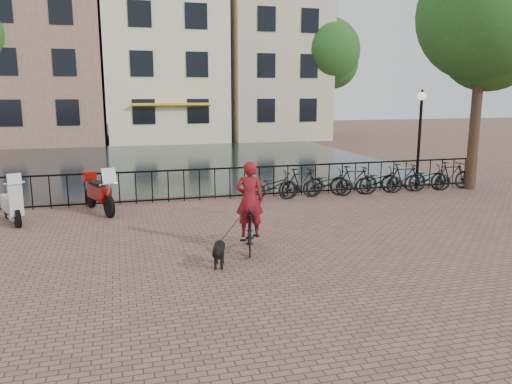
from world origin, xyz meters
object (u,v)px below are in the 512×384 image
object	(u,v)px
lamp_post	(420,123)
scooter	(10,196)
dog	(219,253)
motorcycle	(99,188)
cyclist	(250,212)

from	to	relation	value
lamp_post	scooter	world-z (taller)	lamp_post
dog	motorcycle	xyz separation A→B (m)	(-2.43, 5.43, 0.44)
dog	motorcycle	bearing A→B (deg)	128.82
cyclist	motorcycle	world-z (taller)	cyclist
lamp_post	dog	distance (m)	10.45
motorcycle	lamp_post	bearing A→B (deg)	-18.48
lamp_post	dog	bearing A→B (deg)	-144.54
lamp_post	motorcycle	size ratio (longest dim) A/B	1.69
cyclist	dog	xyz separation A→B (m)	(-0.85, -0.82, -0.60)
cyclist	motorcycle	size ratio (longest dim) A/B	1.14
motorcycle	dog	bearing A→B (deg)	-87.08
scooter	lamp_post	bearing A→B (deg)	-16.55
lamp_post	motorcycle	world-z (taller)	lamp_post
cyclist	motorcycle	distance (m)	5.66
lamp_post	dog	size ratio (longest dim) A/B	4.00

